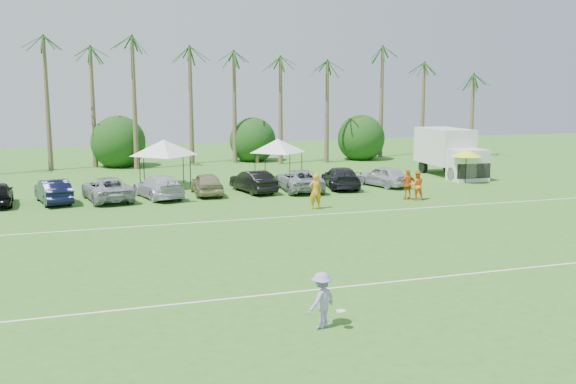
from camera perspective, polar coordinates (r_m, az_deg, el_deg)
name	(u,v)px	position (r m, az deg, el deg)	size (l,w,h in m)	color
ground	(393,303)	(20.81, 9.30, -9.71)	(120.00, 120.00, 0.00)	#336B20
field_lines	(307,244)	(27.85, 1.72, -4.69)	(80.00, 12.10, 0.01)	white
palm_tree_2	(37,55)	(55.55, -21.40, 11.23)	(2.40, 2.40, 10.90)	brown
palm_tree_3	(89,45)	(55.54, -17.24, 12.33)	(2.40, 2.40, 11.90)	brown
palm_tree_4	(141,78)	(55.67, -12.94, 9.84)	(2.40, 2.40, 8.90)	brown
palm_tree_5	(189,68)	(56.20, -8.83, 10.85)	(2.40, 2.40, 9.90)	brown
palm_tree_6	(234,58)	(57.02, -4.80, 11.76)	(2.40, 2.40, 10.90)	brown
palm_tree_7	(278,49)	(58.12, -0.88, 12.59)	(2.40, 2.40, 11.90)	brown
palm_tree_8	(330,79)	(59.70, 3.79, 10.00)	(2.40, 2.40, 8.90)	brown
palm_tree_9	(380,70)	(61.75, 8.18, 10.71)	(2.40, 2.40, 9.90)	brown
palm_tree_10	(427,61)	(64.13, 12.29, 11.31)	(2.40, 2.40, 10.90)	brown
palm_tree_11	(464,53)	(66.27, 15.37, 11.86)	(2.40, 2.40, 11.90)	brown
bush_tree_1	(118,146)	(56.73, -14.84, 4.00)	(4.00, 4.00, 4.00)	brown
bush_tree_2	(254,142)	(58.64, -3.02, 4.46)	(4.00, 4.00, 4.00)	brown
bush_tree_3	(355,139)	(61.98, 5.97, 4.69)	(4.00, 4.00, 4.00)	brown
sideline_player_a	(315,191)	(35.78, 2.45, 0.06)	(0.73, 0.48, 1.99)	orange
sideline_player_b	(417,185)	(39.38, 11.38, 0.58)	(0.87, 0.67, 1.78)	orange
sideline_player_c	(408,185)	(39.43, 10.62, 0.65)	(1.07, 0.45, 1.83)	#D05F17
box_truck	(450,151)	(50.60, 14.21, 3.55)	(2.90, 7.04, 3.58)	silver
canopy_tent_left	(164,140)	(44.32, -11.00, 4.59)	(4.65, 4.65, 3.77)	black
canopy_tent_right	(278,139)	(47.36, -0.91, 4.74)	(4.28, 4.28, 3.47)	black
market_umbrella	(467,153)	(46.99, 15.59, 3.35)	(2.15, 2.15, 2.39)	black
frisbee_player	(322,300)	(18.36, 3.02, -9.57)	(1.20, 1.05, 1.61)	#9B8ECA
parked_car_1	(53,191)	(40.03, -20.14, 0.07)	(1.50, 4.31, 1.42)	black
parked_car_2	(107,189)	(39.95, -15.79, 0.27)	(2.36, 5.11, 1.42)	#989BA3
parked_car_3	(158,187)	(40.13, -11.44, 0.48)	(1.99, 4.89, 1.42)	silver
parked_car_4	(207,184)	(40.83, -7.24, 0.74)	(1.68, 4.17, 1.42)	gray
parked_car_5	(253,181)	(41.53, -3.13, 0.95)	(1.50, 4.31, 1.42)	black
parked_car_6	(299,180)	(42.06, 1.02, 1.06)	(2.36, 5.11, 1.42)	gray
parked_car_7	(341,178)	(43.40, 4.70, 1.29)	(1.99, 4.89, 1.42)	black
parked_car_8	(383,176)	(44.43, 8.45, 1.41)	(1.68, 4.17, 1.42)	#B0B2BD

